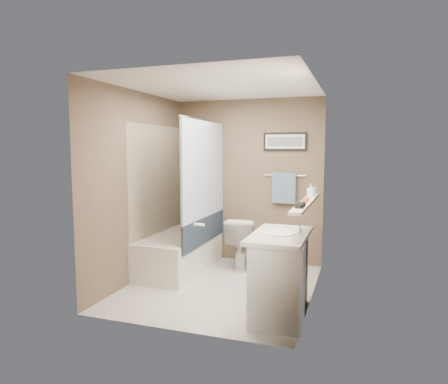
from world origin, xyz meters
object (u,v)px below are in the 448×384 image
(hair_brush_front, at_px, (304,201))
(glass_jar, at_px, (312,191))
(hair_brush_back, at_px, (306,200))
(bathtub, at_px, (180,252))
(candle_bowl_far, at_px, (301,204))
(soap_bottle, at_px, (311,190))
(candle_bowl_near, at_px, (299,206))
(vanity, at_px, (280,277))
(toilet, at_px, (243,242))

(hair_brush_front, bearing_deg, glass_jar, 90.00)
(hair_brush_front, relative_size, hair_brush_back, 1.00)
(bathtub, relative_size, candle_bowl_far, 16.67)
(soap_bottle, bearing_deg, candle_bowl_far, -90.00)
(candle_bowl_near, xyz_separation_m, soap_bottle, (0.00, 0.92, 0.06))
(bathtub, distance_m, glass_jar, 2.01)
(hair_brush_back, bearing_deg, hair_brush_front, -90.00)
(vanity, xyz_separation_m, hair_brush_back, (0.19, 0.43, 0.74))
(bathtub, height_order, soap_bottle, soap_bottle)
(bathtub, distance_m, candle_bowl_far, 2.22)
(candle_bowl_far, distance_m, glass_jar, 0.99)
(glass_jar, distance_m, soap_bottle, 0.19)
(soap_bottle, bearing_deg, hair_brush_back, -90.00)
(glass_jar, bearing_deg, hair_brush_front, -90.00)
(candle_bowl_far, xyz_separation_m, glass_jar, (0.00, 0.99, 0.03))
(bathtub, xyz_separation_m, soap_bottle, (1.79, -0.19, 0.94))
(candle_bowl_far, height_order, hair_brush_front, hair_brush_front)
(vanity, bearing_deg, soap_bottle, 74.04)
(hair_brush_front, bearing_deg, bathtub, 157.71)
(bathtub, relative_size, soap_bottle, 9.48)
(glass_jar, bearing_deg, soap_bottle, -90.00)
(hair_brush_back, bearing_deg, toilet, 133.31)
(candle_bowl_near, xyz_separation_m, hair_brush_back, (0.00, 0.51, 0.00))
(hair_brush_back, bearing_deg, vanity, -113.05)
(vanity, height_order, glass_jar, glass_jar)
(hair_brush_front, bearing_deg, vanity, -120.46)
(vanity, bearing_deg, toilet, 114.82)
(bathtub, distance_m, toilet, 0.91)
(toilet, relative_size, hair_brush_front, 3.26)
(glass_jar, bearing_deg, hair_brush_back, -90.00)
(vanity, distance_m, candle_bowl_far, 0.76)
(bathtub, xyz_separation_m, candle_bowl_near, (1.79, -1.12, 0.89))
(glass_jar, xyz_separation_m, soap_bottle, (0.00, -0.19, 0.03))
(hair_brush_front, distance_m, glass_jar, 0.73)
(toilet, xyz_separation_m, candle_bowl_far, (1.00, -1.44, 0.78))
(candle_bowl_near, height_order, soap_bottle, soap_bottle)
(soap_bottle, bearing_deg, bathtub, 173.84)
(candle_bowl_far, height_order, hair_brush_back, hair_brush_back)
(bathtub, bearing_deg, soap_bottle, -5.16)
(candle_bowl_near, height_order, hair_brush_front, hair_brush_front)
(bathtub, distance_m, hair_brush_back, 2.08)
(candle_bowl_near, xyz_separation_m, candle_bowl_far, (0.00, 0.13, 0.00))
(glass_jar, relative_size, soap_bottle, 0.63)
(candle_bowl_near, bearing_deg, toilet, 122.53)
(toilet, distance_m, vanity, 1.70)
(glass_jar, bearing_deg, candle_bowl_near, -90.00)
(toilet, relative_size, glass_jar, 7.17)
(vanity, relative_size, soap_bottle, 5.69)
(bathtub, bearing_deg, hair_brush_front, -21.29)
(toilet, xyz_separation_m, glass_jar, (1.00, -0.45, 0.81))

